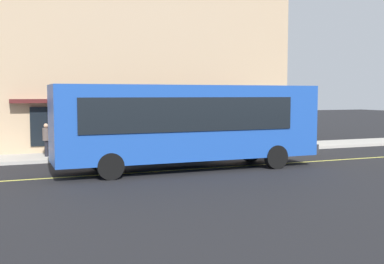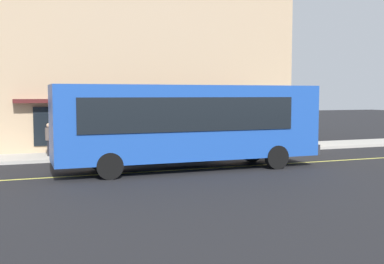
{
  "view_description": "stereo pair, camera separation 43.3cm",
  "coord_description": "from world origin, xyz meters",
  "px_view_note": "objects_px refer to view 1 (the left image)",
  "views": [
    {
      "loc": [
        -9.52,
        -18.04,
        3.12
      ],
      "look_at": [
        -2.46,
        -0.39,
        1.6
      ],
      "focal_mm": 43.79,
      "sensor_mm": 36.0,
      "label": 1
    },
    {
      "loc": [
        -9.11,
        -18.2,
        3.12
      ],
      "look_at": [
        -2.46,
        -0.39,
        1.6
      ],
      "focal_mm": 43.79,
      "sensor_mm": 36.0,
      "label": 2
    }
  ],
  "objects_px": {
    "bus": "(190,122)",
    "traffic_light": "(140,106)",
    "pedestrian_at_corner": "(46,137)",
    "car_white": "(164,145)"
  },
  "relations": [
    {
      "from": "bus",
      "to": "traffic_light",
      "type": "bearing_deg",
      "value": 100.36
    },
    {
      "from": "traffic_light",
      "to": "pedestrian_at_corner",
      "type": "relative_size",
      "value": 2.01
    },
    {
      "from": "bus",
      "to": "traffic_light",
      "type": "height_order",
      "value": "bus"
    },
    {
      "from": "car_white",
      "to": "bus",
      "type": "bearing_deg",
      "value": -85.24
    },
    {
      "from": "bus",
      "to": "traffic_light",
      "type": "distance_m",
      "value": 4.74
    },
    {
      "from": "bus",
      "to": "car_white",
      "type": "distance_m",
      "value": 3.0
    },
    {
      "from": "pedestrian_at_corner",
      "to": "car_white",
      "type": "bearing_deg",
      "value": -27.32
    },
    {
      "from": "bus",
      "to": "car_white",
      "type": "bearing_deg",
      "value": 94.76
    },
    {
      "from": "bus",
      "to": "pedestrian_at_corner",
      "type": "height_order",
      "value": "bus"
    },
    {
      "from": "pedestrian_at_corner",
      "to": "bus",
      "type": "bearing_deg",
      "value": -45.2
    }
  ]
}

